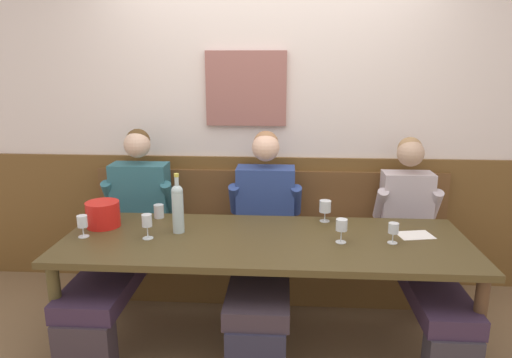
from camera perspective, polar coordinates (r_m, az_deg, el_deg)
ground_plane at (r=3.05m, az=0.91°, el=-21.18°), size 6.80×6.80×0.02m
room_wall_back at (r=3.59m, az=1.85°, el=8.55°), size 6.80×0.12×2.80m
wood_wainscot_panel at (r=3.73m, az=1.73°, el=-5.13°), size 6.80×0.03×1.04m
wall_bench at (r=3.63m, az=1.59°, el=-9.79°), size 2.76×0.42×0.94m
dining_table at (r=2.83m, az=1.09°, el=-8.73°), size 2.46×0.85×0.73m
person_right_seat at (r=3.33m, az=-15.90°, el=-6.55°), size 0.53×1.30×1.29m
person_center_left_seat at (r=3.15m, az=0.88°, el=-7.09°), size 0.53×1.30×1.28m
person_left_seat at (r=3.26m, az=19.58°, el=-7.46°), size 0.46×1.29×1.24m
ice_bucket at (r=3.13m, az=-18.51°, el=-4.17°), size 0.21×0.21×0.17m
wine_bottle_clear_water at (r=2.89m, az=-9.72°, el=-3.44°), size 0.07×0.07×0.38m
wine_glass_mid_left at (r=2.84m, az=-13.42°, el=-5.24°), size 0.06×0.06×0.15m
wine_glass_mid_right at (r=2.82m, az=16.73°, el=-6.03°), size 0.06×0.06×0.12m
wine_glass_by_bottle at (r=2.75m, az=10.60°, el=-5.80°), size 0.07×0.07×0.14m
wine_glass_center_front at (r=3.09m, az=8.60°, el=-3.52°), size 0.08×0.08×0.14m
wine_glass_near_bucket at (r=2.99m, az=-20.80°, el=-5.11°), size 0.06×0.06×0.14m
water_tumbler_left at (r=3.22m, az=-12.00°, el=-3.94°), size 0.07×0.07×0.09m
tasting_sheet_left_guest at (r=3.01m, az=19.18°, el=-6.62°), size 0.23×0.19×0.00m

